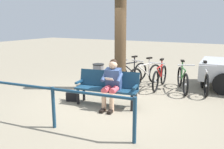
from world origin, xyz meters
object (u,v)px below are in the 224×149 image
bench (107,85)px  bicycle_green (145,75)px  bicycle_orange (183,79)px  person_reading (112,81)px  bicycle_purple (131,73)px  handbag (72,97)px  tree_trunk (120,28)px  bicycle_silver (204,81)px  bicycle_blue (160,77)px  litter_bin (98,75)px

bench → bicycle_green: bearing=-103.0°
bicycle_orange → person_reading: bearing=-49.7°
bench → bicycle_purple: size_ratio=1.03×
person_reading → handbag: 1.30m
bicycle_purple → bicycle_orange: bearing=104.1°
tree_trunk → bicycle_purple: tree_trunk is taller
tree_trunk → bicycle_purple: bearing=-89.4°
bench → handbag: bearing=4.6°
person_reading → bicycle_silver: 3.10m
person_reading → tree_trunk: 2.15m
bicycle_silver → bicycle_blue: bearing=-96.2°
bench → bicycle_silver: size_ratio=1.01×
handbag → bench: bearing=-166.7°
handbag → tree_trunk: 2.56m
handbag → bicycle_orange: 3.41m
bicycle_orange → bicycle_purple: 1.82m
bench → litter_bin: bearing=-60.0°
bench → bicycle_orange: bicycle_orange is taller
tree_trunk → bicycle_silver: size_ratio=2.34×
tree_trunk → bicycle_blue: 2.02m
tree_trunk → bicycle_orange: 2.48m
bicycle_silver → bench: bearing=-55.0°
litter_bin → bicycle_blue: size_ratio=0.44×
handbag → bicycle_orange: bicycle_orange is taller
litter_bin → bicycle_green: 1.57m
person_reading → bicycle_purple: person_reading is taller
tree_trunk → litter_bin: size_ratio=5.17×
litter_bin → bicycle_green: (-1.35, -0.80, -0.01)m
bench → person_reading: (-0.20, 0.13, 0.16)m
bicycle_silver → bicycle_blue: 1.34m
bench → handbag: 1.07m
bench → bicycle_green: bicycle_green is taller
bench → tree_trunk: 2.10m
litter_bin → bicycle_purple: 1.17m
bicycle_orange → bicycle_green: 1.24m
tree_trunk → bicycle_silver: 3.00m
tree_trunk → bicycle_green: size_ratio=2.39×
bench → bicycle_blue: bearing=-116.5°
litter_bin → bicycle_silver: size_ratio=0.45×
handbag → bicycle_orange: size_ratio=0.19×
bicycle_blue → person_reading: bearing=-15.3°
person_reading → bicycle_green: bearing=-97.9°
handbag → person_reading: bearing=-175.4°
tree_trunk → bicycle_blue: (-1.09, -0.67, -1.56)m
handbag → litter_bin: litter_bin is taller
bicycle_silver → bicycle_green: size_ratio=1.02×
litter_bin → bicycle_purple: bicycle_purple is taller
bicycle_purple → bicycle_silver: bearing=109.2°
bicycle_blue → tree_trunk: bearing=-61.6°
litter_bin → bicycle_blue: 2.00m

